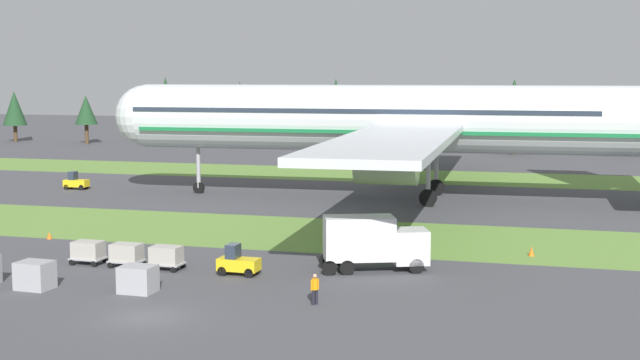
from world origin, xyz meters
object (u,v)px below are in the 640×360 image
object	(u,v)px
ground_crew_marshaller	(315,288)
catering_truck	(373,241)
baggage_tug	(238,262)
cargo_dolly_lead	(166,256)
airliner	(410,118)
pushback_tractor	(76,182)
uld_container_1	(35,275)
taxiway_marker_1	(531,251)
cargo_dolly_third	(88,251)
cargo_dolly_second	(127,253)
uld_container_2	(138,279)
taxiway_marker_3	(49,235)
taxiway_marker_0	(337,248)

from	to	relation	value
ground_crew_marshaller	catering_truck	bearing A→B (deg)	28.69
baggage_tug	cargo_dolly_lead	xyz separation A→B (m)	(-5.02, 0.16, 0.10)
airliner	ground_crew_marshaller	xyz separation A→B (m)	(1.72, -41.69, -7.30)
baggage_tug	pushback_tractor	size ratio (longest dim) A/B	1.00
catering_truck	uld_container_1	world-z (taller)	catering_truck
catering_truck	taxiway_marker_1	size ratio (longest dim) A/B	11.20
ground_crew_marshaller	uld_container_1	xyz separation A→B (m)	(-17.01, -0.92, -0.11)
cargo_dolly_third	ground_crew_marshaller	distance (m)	18.53
cargo_dolly_second	ground_crew_marshaller	distance (m)	15.79
ground_crew_marshaller	uld_container_2	xyz separation A→B (m)	(-10.72, -0.07, -0.15)
baggage_tug	uld_container_1	xyz separation A→B (m)	(-10.32, -6.65, 0.02)
cargo_dolly_lead	cargo_dolly_second	size ratio (longest dim) A/B	1.00
uld_container_2	taxiway_marker_3	bearing A→B (deg)	136.83
uld_container_2	taxiway_marker_1	size ratio (longest dim) A/B	3.06
airliner	taxiway_marker_3	xyz separation A→B (m)	(-23.37, -28.27, -7.98)
uld_container_2	taxiway_marker_0	xyz separation A→B (m)	(8.47, 14.13, -0.44)
ground_crew_marshaller	taxiway_marker_3	world-z (taller)	ground_crew_marshaller
airliner	uld_container_2	distance (m)	43.36
cargo_dolly_lead	cargo_dolly_second	distance (m)	2.90
cargo_dolly_third	taxiway_marker_0	bearing A→B (deg)	119.46
cargo_dolly_third	uld_container_2	bearing A→B (deg)	49.67
ground_crew_marshaller	taxiway_marker_0	distance (m)	14.25
cargo_dolly_lead	pushback_tractor	bearing A→B (deg)	-139.99
airliner	taxiway_marker_1	world-z (taller)	airliner
catering_truck	taxiway_marker_3	world-z (taller)	catering_truck
cargo_dolly_second	uld_container_1	world-z (taller)	uld_container_1
baggage_tug	cargo_dolly_lead	size ratio (longest dim) A/B	1.17
cargo_dolly_lead	cargo_dolly_third	distance (m)	5.80
taxiway_marker_3	taxiway_marker_1	bearing A→B (deg)	5.07
cargo_dolly_lead	catering_truck	bearing A→B (deg)	105.74
ground_crew_marshaller	cargo_dolly_third	bearing A→B (deg)	108.07
cargo_dolly_third	pushback_tractor	bearing A→B (deg)	-146.35
cargo_dolly_lead	uld_container_1	xyz separation A→B (m)	(-5.30, -6.81, -0.09)
taxiway_marker_1	cargo_dolly_third	bearing A→B (deg)	-159.80
cargo_dolly_second	uld_container_2	distance (m)	7.20
pushback_tractor	taxiway_marker_0	xyz separation A→B (m)	(36.40, -26.15, -0.47)
cargo_dolly_second	taxiway_marker_1	world-z (taller)	cargo_dolly_second
airliner	catering_truck	world-z (taller)	airliner
pushback_tractor	cargo_dolly_second	bearing A→B (deg)	32.80
baggage_tug	ground_crew_marshaller	size ratio (longest dim) A/B	1.52
airliner	cargo_dolly_lead	xyz separation A→B (m)	(-9.98, -35.79, -7.33)
cargo_dolly_third	uld_container_1	world-z (taller)	uld_container_1
catering_truck	uld_container_1	xyz separation A→B (m)	(-18.38, -10.05, -1.12)
ground_crew_marshaller	uld_container_1	world-z (taller)	ground_crew_marshaller
baggage_tug	taxiway_marker_0	bearing A→B (deg)	153.81
airliner	cargo_dolly_second	world-z (taller)	airliner
pushback_tractor	ground_crew_marshaller	distance (m)	55.77
catering_truck	uld_container_2	bearing A→B (deg)	-73.40
uld_container_2	taxiway_marker_0	distance (m)	16.48
taxiway_marker_0	uld_container_2	bearing A→B (deg)	-120.95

